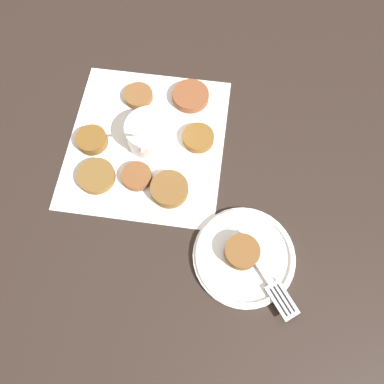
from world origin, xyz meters
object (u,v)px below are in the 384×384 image
(serving_plate, at_px, (244,256))
(fritter_on_plate, at_px, (242,252))
(sauce_bowl, at_px, (150,134))
(fork, at_px, (271,283))

(serving_plate, xyz_separation_m, fritter_on_plate, (-0.00, -0.01, 0.02))
(sauce_bowl, relative_size, fritter_on_plate, 1.68)
(sauce_bowl, height_order, fork, sauce_bowl)
(sauce_bowl, distance_m, fork, 0.35)
(serving_plate, height_order, fritter_on_plate, fritter_on_plate)
(fritter_on_plate, distance_m, fork, 0.07)
(sauce_bowl, bearing_deg, fork, 49.73)
(fork, bearing_deg, serving_plate, -126.18)
(sauce_bowl, distance_m, serving_plate, 0.29)
(serving_plate, distance_m, fritter_on_plate, 0.02)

